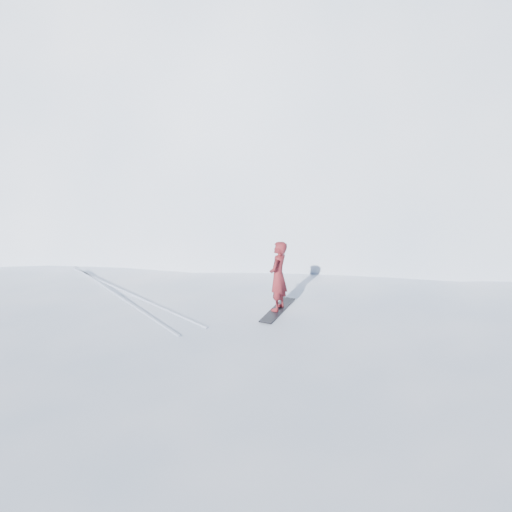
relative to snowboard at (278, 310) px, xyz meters
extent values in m
plane|color=white|center=(-1.40, -2.58, -2.41)|extent=(400.00, 400.00, 0.00)
ellipsoid|color=white|center=(-0.40, 0.42, -2.41)|extent=(36.00, 28.00, 4.80)
ellipsoid|color=white|center=(20.60, 23.42, -2.41)|extent=(60.00, 56.00, 56.00)
ellipsoid|color=white|center=(8.60, 17.42, -2.41)|extent=(28.00, 24.00, 18.00)
ellipsoid|color=white|center=(-3.40, 3.42, -2.41)|extent=(7.00, 6.30, 1.00)
ellipsoid|color=white|center=(5.60, 1.42, -2.41)|extent=(4.00, 3.60, 0.60)
cube|color=black|center=(0.00, 0.00, 0.00)|extent=(1.53, 1.21, 0.03)
imported|color=maroon|center=(0.00, 0.00, 0.86)|extent=(0.74, 0.69, 1.69)
cube|color=silver|center=(-2.94, 2.89, 0.01)|extent=(0.72, 5.97, 0.04)
cube|color=silver|center=(-2.64, 2.89, 0.01)|extent=(1.53, 5.83, 0.04)
camera|label=1|loc=(-7.06, -10.53, 5.32)|focal=40.00mm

